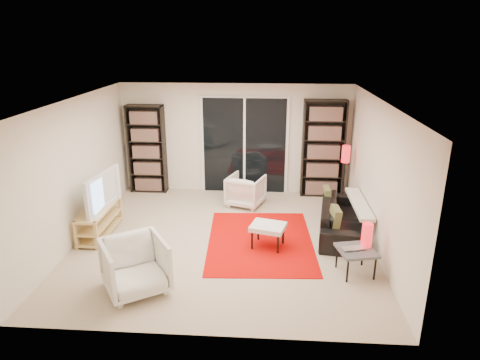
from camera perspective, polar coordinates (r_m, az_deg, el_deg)
name	(u,v)px	position (r m, az deg, el deg)	size (l,w,h in m)	color
floor	(224,240)	(7.50, -2.08, -7.95)	(5.00, 5.00, 0.00)	tan
wall_back	(236,139)	(9.44, -0.60, 5.51)	(5.00, 0.02, 2.40)	silver
wall_front	(200,245)	(4.75, -5.39, -8.61)	(5.00, 0.02, 2.40)	silver
wall_left	(76,171)	(7.71, -21.01, 1.14)	(0.02, 5.00, 2.40)	silver
wall_right	(378,177)	(7.22, 17.93, 0.33)	(0.02, 5.00, 2.40)	silver
ceiling	(223,101)	(6.76, -2.33, 10.50)	(5.00, 5.00, 0.02)	white
sliding_door	(244,146)	(9.43, 0.60, 4.55)	(1.92, 0.08, 2.16)	white
bookshelf_left	(147,149)	(9.68, -12.29, 4.05)	(0.80, 0.30, 1.95)	black
bookshelf_right	(323,149)	(9.36, 11.03, 4.10)	(0.90, 0.30, 2.10)	black
tv_stand	(100,220)	(8.00, -18.22, -5.10)	(0.40, 1.26, 0.50)	tan
tv	(97,190)	(7.79, -18.50, -1.33)	(1.13, 0.15, 0.65)	black
rug	(260,241)	(7.45, 2.71, -8.11)	(1.77, 2.39, 0.01)	#C30602
sofa	(342,218)	(7.87, 13.49, -4.92)	(1.91, 0.75, 0.56)	black
armchair_back	(246,190)	(8.84, 0.77, -1.40)	(0.68, 0.70, 0.64)	silver
armchair_front	(135,266)	(6.13, -13.80, -11.09)	(0.80, 0.83, 0.75)	silver
ottoman	(268,228)	(7.14, 3.75, -6.38)	(0.65, 0.58, 0.40)	silver
side_table	(356,252)	(6.58, 15.26, -9.22)	(0.62, 0.62, 0.40)	#4B4B50
laptop	(355,250)	(6.50, 15.09, -9.01)	(0.35, 0.23, 0.03)	silver
table_lamp	(367,235)	(6.62, 16.57, -7.04)	(0.16, 0.16, 0.36)	red
floor_lamp	(345,161)	(8.91, 13.87, 2.50)	(0.19, 0.19, 1.27)	black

